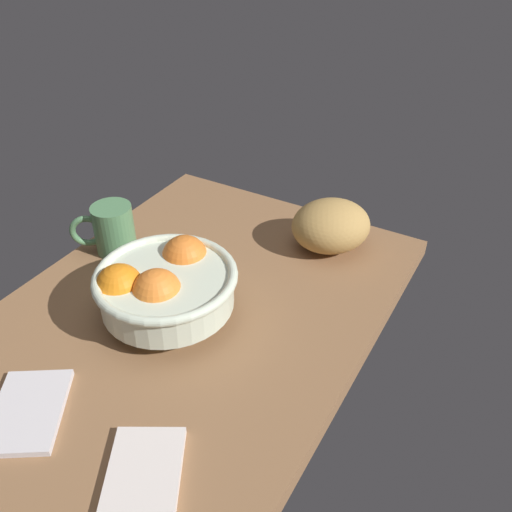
{
  "coord_description": "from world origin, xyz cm",
  "views": [
    {
      "loc": [
        -55.38,
        -45.47,
        62.45
      ],
      "look_at": [
        14.22,
        -5.75,
        5.0
      ],
      "focal_mm": 38.76,
      "sensor_mm": 36.0,
      "label": 1
    }
  ],
  "objects_px": {
    "bread_loaf": "(331,226)",
    "napkin_folded": "(28,411)",
    "fruit_bowl": "(164,286)",
    "mug": "(112,229)",
    "napkin_spare": "(142,482)"
  },
  "relations": [
    {
      "from": "fruit_bowl",
      "to": "napkin_folded",
      "type": "relative_size",
      "value": 1.66
    },
    {
      "from": "napkin_spare",
      "to": "mug",
      "type": "xyz_separation_m",
      "value": [
        0.37,
        0.37,
        0.04
      ]
    },
    {
      "from": "fruit_bowl",
      "to": "napkin_folded",
      "type": "distance_m",
      "value": 0.27
    },
    {
      "from": "bread_loaf",
      "to": "mug",
      "type": "height_order",
      "value": "same"
    },
    {
      "from": "fruit_bowl",
      "to": "napkin_spare",
      "type": "distance_m",
      "value": 0.32
    },
    {
      "from": "bread_loaf",
      "to": "napkin_folded",
      "type": "xyz_separation_m",
      "value": [
        -0.58,
        0.2,
        -0.04
      ]
    },
    {
      "from": "fruit_bowl",
      "to": "napkin_spare",
      "type": "height_order",
      "value": "fruit_bowl"
    },
    {
      "from": "fruit_bowl",
      "to": "napkin_folded",
      "type": "xyz_separation_m",
      "value": [
        -0.26,
        0.04,
        -0.06
      ]
    },
    {
      "from": "bread_loaf",
      "to": "napkin_folded",
      "type": "distance_m",
      "value": 0.62
    },
    {
      "from": "bread_loaf",
      "to": "mug",
      "type": "relative_size",
      "value": 1.42
    },
    {
      "from": "fruit_bowl",
      "to": "mug",
      "type": "distance_m",
      "value": 0.23
    },
    {
      "from": "bread_loaf",
      "to": "mug",
      "type": "xyz_separation_m",
      "value": [
        -0.22,
        0.36,
        -0.0
      ]
    },
    {
      "from": "napkin_spare",
      "to": "mug",
      "type": "height_order",
      "value": "mug"
    },
    {
      "from": "fruit_bowl",
      "to": "mug",
      "type": "bearing_deg",
      "value": 63.42
    },
    {
      "from": "napkin_spare",
      "to": "napkin_folded",
      "type": "bearing_deg",
      "value": 88.42
    }
  ]
}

